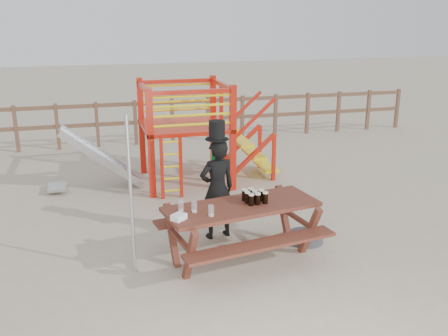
# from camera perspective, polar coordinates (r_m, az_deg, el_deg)

# --- Properties ---
(ground) EXTENTS (60.00, 60.00, 0.00)m
(ground) POSITION_cam_1_polar(r_m,az_deg,el_deg) (7.33, -0.47, -10.29)
(ground) COLOR #B6A58E
(ground) RESTS_ON ground
(back_fence) EXTENTS (15.09, 0.09, 1.20)m
(back_fence) POSITION_cam_1_polar(r_m,az_deg,el_deg) (13.65, -8.02, 5.84)
(back_fence) COLOR brown
(back_fence) RESTS_ON ground
(playground_fort) EXTENTS (4.71, 1.84, 2.10)m
(playground_fort) POSITION_cam_1_polar(r_m,az_deg,el_deg) (10.29, -4.90, 4.15)
(playground_fort) COLOR red
(playground_fort) RESTS_ON ground
(picnic_table) EXTENTS (2.38, 1.83, 0.84)m
(picnic_table) POSITION_cam_1_polar(r_m,az_deg,el_deg) (7.10, 2.02, -6.53)
(picnic_table) COLOR maroon
(picnic_table) RESTS_ON ground
(man_with_hat) EXTENTS (0.64, 0.48, 1.87)m
(man_with_hat) POSITION_cam_1_polar(r_m,az_deg,el_deg) (7.69, -0.79, -2.13)
(man_with_hat) COLOR black
(man_with_hat) RESTS_ON ground
(metal_pole) EXTENTS (0.05, 0.05, 2.19)m
(metal_pole) POSITION_cam_1_polar(r_m,az_deg,el_deg) (6.64, -10.59, -3.27)
(metal_pole) COLOR #B2B2B7
(metal_pole) RESTS_ON ground
(parasol_base) EXTENTS (0.55, 0.55, 0.23)m
(parasol_base) POSITION_cam_1_polar(r_m,az_deg,el_deg) (7.92, 9.28, -7.84)
(parasol_base) COLOR #3D3D43
(parasol_base) RESTS_ON ground
(paper_bag) EXTENTS (0.23, 0.22, 0.08)m
(paper_bag) POSITION_cam_1_polar(r_m,az_deg,el_deg) (6.49, -5.19, -5.60)
(paper_bag) COLOR white
(paper_bag) RESTS_ON picnic_table
(stout_pints) EXTENTS (0.32, 0.31, 0.17)m
(stout_pints) POSITION_cam_1_polar(r_m,az_deg,el_deg) (7.04, 3.46, -3.28)
(stout_pints) COLOR black
(stout_pints) RESTS_ON picnic_table
(empty_glasses) EXTENTS (0.43, 0.36, 0.15)m
(empty_glasses) POSITION_cam_1_polar(r_m,az_deg,el_deg) (6.68, -3.30, -4.60)
(empty_glasses) COLOR silver
(empty_glasses) RESTS_ON picnic_table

